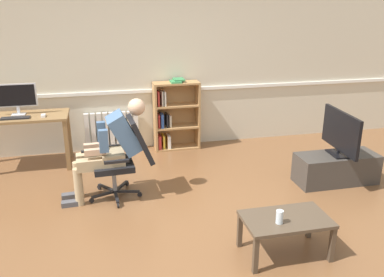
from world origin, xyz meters
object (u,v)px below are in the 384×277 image
at_px(computer_desk, 21,124).
at_px(drinking_glass, 280,217).
at_px(keyboard, 15,118).
at_px(computer_mouse, 43,116).
at_px(radiator, 112,132).
at_px(tv_screen, 341,133).
at_px(person_seated, 110,147).
at_px(tv_stand, 336,168).
at_px(coffee_table, 286,223).
at_px(bookshelf, 174,116).
at_px(imac_monitor, 16,97).
at_px(office_chair, 126,155).

xyz_separation_m(computer_desk, drinking_glass, (2.59, -2.83, -0.20)).
relative_size(keyboard, computer_mouse, 3.71).
height_order(radiator, tv_screen, tv_screen).
distance_m(person_seated, tv_stand, 2.89).
xyz_separation_m(keyboard, coffee_table, (2.72, -2.62, -0.43)).
relative_size(bookshelf, coffee_table, 1.41).
xyz_separation_m(computer_mouse, radiator, (0.92, 0.51, -0.46)).
bearing_deg(drinking_glass, imac_monitor, 131.90).
bearing_deg(imac_monitor, office_chair, -43.21).
height_order(computer_desk, tv_screen, tv_screen).
relative_size(bookshelf, office_chair, 1.15).
bearing_deg(computer_mouse, coffee_table, -48.13).
xyz_separation_m(office_chair, coffee_table, (1.34, -1.55, -0.19)).
relative_size(radiator, coffee_table, 1.03).
height_order(computer_mouse, drinking_glass, computer_mouse).
bearing_deg(imac_monitor, keyboard, -92.34).
bearing_deg(coffee_table, office_chair, 130.88).
relative_size(keyboard, drinking_glass, 2.98).
height_order(tv_stand, drinking_glass, drinking_glass).
bearing_deg(tv_screen, bookshelf, 49.80).
bearing_deg(coffee_table, radiator, 114.74).
xyz_separation_m(tv_stand, tv_screen, (0.00, -0.00, 0.49)).
distance_m(computer_desk, imac_monitor, 0.37).
bearing_deg(tv_screen, coffee_table, 137.90).
bearing_deg(computer_desk, tv_screen, -19.79).
relative_size(person_seated, coffee_table, 1.51).
xyz_separation_m(computer_desk, keyboard, (-0.03, -0.14, 0.12)).
xyz_separation_m(tv_stand, coffee_table, (-1.34, -1.31, 0.14)).
bearing_deg(person_seated, tv_stand, 82.02).
bearing_deg(bookshelf, computer_mouse, -167.59).
height_order(bookshelf, tv_screen, bookshelf).
relative_size(keyboard, office_chair, 0.38).
relative_size(office_chair, person_seated, 0.81).
relative_size(keyboard, person_seated, 0.31).
bearing_deg(bookshelf, drinking_glass, -82.98).
relative_size(radiator, person_seated, 0.68).
distance_m(person_seated, drinking_glass, 2.15).
xyz_separation_m(bookshelf, drinking_glass, (0.39, -3.13, -0.08)).
bearing_deg(computer_mouse, keyboard, -176.78).
bearing_deg(keyboard, computer_mouse, 3.22).
relative_size(tv_screen, coffee_table, 1.07).
relative_size(person_seated, tv_screen, 1.41).
bearing_deg(computer_mouse, office_chair, -46.78).
relative_size(office_chair, coffee_table, 1.23).
height_order(imac_monitor, person_seated, person_seated).
distance_m(imac_monitor, coffee_table, 3.98).
bearing_deg(radiator, computer_desk, -162.54).
bearing_deg(tv_screen, computer_mouse, 73.73).
relative_size(bookshelf, radiator, 1.37).
xyz_separation_m(computer_desk, tv_screen, (4.03, -1.45, 0.04)).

